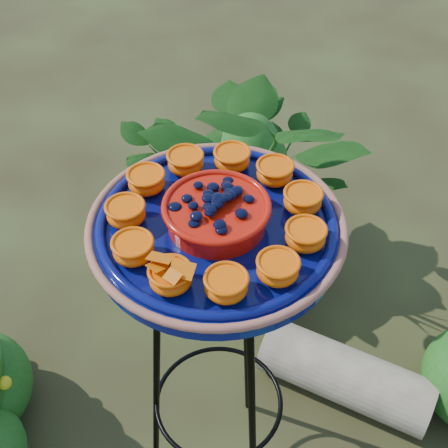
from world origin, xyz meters
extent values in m
plane|color=black|center=(0.00, 0.00, 0.00)|extent=(20.00, 20.00, 0.00)
torus|color=black|center=(-0.09, -0.13, 0.90)|extent=(0.29, 0.29, 0.02)
torus|color=black|center=(-0.09, -0.13, 0.31)|extent=(0.36, 0.36, 0.01)
cylinder|color=black|center=(-0.11, 0.02, 0.45)|extent=(0.03, 0.09, 0.90)
cylinder|color=black|center=(-0.21, -0.22, 0.45)|extent=(0.08, 0.07, 0.90)
cylinder|color=black|center=(0.04, -0.19, 0.45)|extent=(0.09, 0.05, 0.90)
cylinder|color=#070D55|center=(-0.09, -0.13, 0.93)|extent=(0.51, 0.51, 0.04)
torus|color=#A36A49|center=(-0.09, -0.13, 0.95)|extent=(0.48, 0.48, 0.02)
torus|color=#070D55|center=(-0.09, -0.13, 0.95)|extent=(0.44, 0.44, 0.02)
cylinder|color=#BA1406|center=(-0.09, -0.13, 0.97)|extent=(0.20, 0.20, 0.04)
torus|color=#BA1406|center=(-0.09, -0.13, 0.99)|extent=(0.20, 0.20, 0.01)
ellipsoid|color=black|center=(-0.09, -0.13, 1.00)|extent=(0.16, 0.16, 0.03)
ellipsoid|color=#E64902|center=(0.06, -0.08, 0.97)|extent=(0.07, 0.07, 0.04)
cylinder|color=orange|center=(0.06, -0.08, 0.98)|extent=(0.07, 0.07, 0.01)
ellipsoid|color=#E64902|center=(0.01, 0.00, 0.97)|extent=(0.07, 0.07, 0.04)
cylinder|color=orange|center=(0.01, 0.00, 0.98)|extent=(0.07, 0.07, 0.01)
ellipsoid|color=#E64902|center=(-0.07, 0.04, 0.97)|extent=(0.07, 0.07, 0.04)
cylinder|color=orange|center=(-0.07, 0.04, 0.98)|extent=(0.07, 0.07, 0.01)
ellipsoid|color=#E64902|center=(-0.16, 0.02, 0.97)|extent=(0.07, 0.07, 0.04)
cylinder|color=orange|center=(-0.16, 0.02, 0.98)|extent=(0.07, 0.07, 0.01)
ellipsoid|color=#E64902|center=(-0.23, -0.04, 0.97)|extent=(0.07, 0.07, 0.04)
cylinder|color=orange|center=(-0.23, -0.04, 0.98)|extent=(0.07, 0.07, 0.01)
ellipsoid|color=#E64902|center=(-0.26, -0.13, 0.97)|extent=(0.07, 0.07, 0.04)
cylinder|color=orange|center=(-0.26, -0.13, 0.98)|extent=(0.07, 0.07, 0.01)
ellipsoid|color=#E64902|center=(-0.23, -0.22, 0.97)|extent=(0.07, 0.07, 0.04)
cylinder|color=orange|center=(-0.23, -0.22, 0.98)|extent=(0.07, 0.07, 0.01)
ellipsoid|color=#E64902|center=(-0.16, -0.28, 0.97)|extent=(0.07, 0.07, 0.04)
cylinder|color=orange|center=(-0.16, -0.28, 0.98)|extent=(0.07, 0.07, 0.01)
ellipsoid|color=#E64902|center=(-0.07, -0.29, 0.97)|extent=(0.07, 0.07, 0.04)
cylinder|color=orange|center=(-0.07, -0.29, 0.98)|extent=(0.07, 0.07, 0.01)
ellipsoid|color=#E64902|center=(0.01, -0.25, 0.97)|extent=(0.07, 0.07, 0.04)
cylinder|color=orange|center=(0.01, -0.25, 0.98)|extent=(0.07, 0.07, 0.01)
ellipsoid|color=#E64902|center=(0.06, -0.17, 0.97)|extent=(0.07, 0.07, 0.04)
cylinder|color=orange|center=(0.06, -0.17, 0.98)|extent=(0.07, 0.07, 0.01)
cylinder|color=black|center=(-0.07, -0.29, 0.99)|extent=(0.02, 0.03, 0.00)
cube|color=#F56404|center=(-0.09, -0.29, 1.00)|extent=(0.05, 0.04, 0.01)
cube|color=#F56404|center=(-0.05, -0.29, 1.00)|extent=(0.05, 0.04, 0.01)
cylinder|color=tan|center=(0.10, 0.27, 0.09)|extent=(0.54, 0.24, 0.17)
imported|color=#195015|center=(-0.46, 0.56, 0.42)|extent=(0.92, 0.86, 0.84)
camera|label=1|loc=(0.38, -0.78, 1.75)|focal=50.00mm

